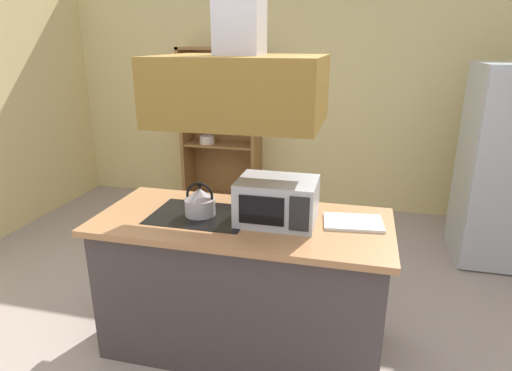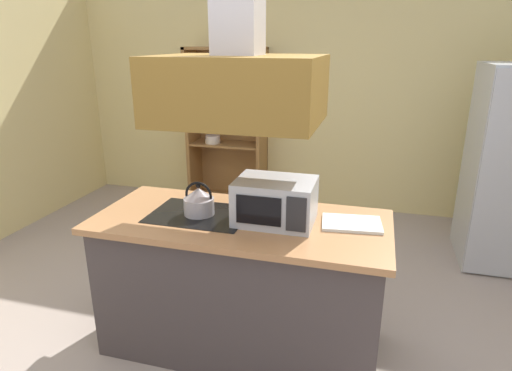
{
  "view_description": "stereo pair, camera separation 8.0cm",
  "coord_description": "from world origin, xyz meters",
  "px_view_note": "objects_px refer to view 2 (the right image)",
  "views": [
    {
      "loc": [
        0.56,
        -2.09,
        1.93
      ],
      "look_at": [
        -0.1,
        0.58,
        1.0
      ],
      "focal_mm": 30.39,
      "sensor_mm": 36.0,
      "label": 1
    },
    {
      "loc": [
        0.64,
        -2.07,
        1.93
      ],
      "look_at": [
        -0.1,
        0.58,
        1.0
      ],
      "focal_mm": 30.39,
      "sensor_mm": 36.0,
      "label": 2
    }
  ],
  "objects_px": {
    "dish_cabinet": "(228,136)",
    "wine_glass_on_counter": "(296,185)",
    "cutting_board": "(352,223)",
    "kettle": "(199,201)",
    "microwave": "(275,201)"
  },
  "relations": [
    {
      "from": "dish_cabinet",
      "to": "kettle",
      "type": "bearing_deg",
      "value": -74.72
    },
    {
      "from": "microwave",
      "to": "wine_glass_on_counter",
      "type": "distance_m",
      "value": 0.28
    },
    {
      "from": "dish_cabinet",
      "to": "microwave",
      "type": "bearing_deg",
      "value": -65.11
    },
    {
      "from": "dish_cabinet",
      "to": "microwave",
      "type": "relative_size",
      "value": 4.04
    },
    {
      "from": "dish_cabinet",
      "to": "cutting_board",
      "type": "relative_size",
      "value": 5.46
    },
    {
      "from": "dish_cabinet",
      "to": "kettle",
      "type": "relative_size",
      "value": 8.84
    },
    {
      "from": "dish_cabinet",
      "to": "wine_glass_on_counter",
      "type": "relative_size",
      "value": 9.01
    },
    {
      "from": "kettle",
      "to": "microwave",
      "type": "relative_size",
      "value": 0.46
    },
    {
      "from": "dish_cabinet",
      "to": "kettle",
      "type": "distance_m",
      "value": 2.65
    },
    {
      "from": "wine_glass_on_counter",
      "to": "cutting_board",
      "type": "bearing_deg",
      "value": -27.87
    },
    {
      "from": "cutting_board",
      "to": "wine_glass_on_counter",
      "type": "bearing_deg",
      "value": 152.13
    },
    {
      "from": "cutting_board",
      "to": "wine_glass_on_counter",
      "type": "distance_m",
      "value": 0.44
    },
    {
      "from": "cutting_board",
      "to": "kettle",
      "type": "bearing_deg",
      "value": -174.45
    },
    {
      "from": "dish_cabinet",
      "to": "microwave",
      "type": "xyz_separation_m",
      "value": [
        1.17,
        -2.53,
        0.2
      ]
    },
    {
      "from": "wine_glass_on_counter",
      "to": "kettle",
      "type": "bearing_deg",
      "value": -152.53
    }
  ]
}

